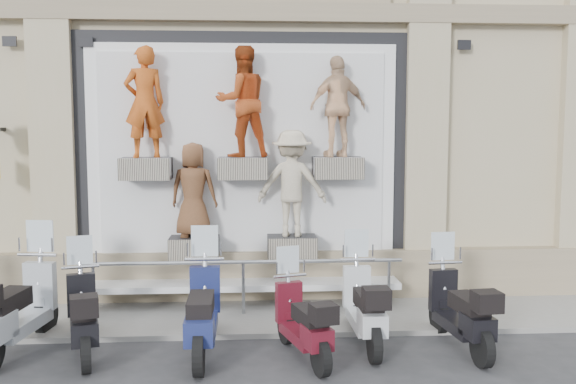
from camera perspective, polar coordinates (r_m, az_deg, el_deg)
name	(u,v)px	position (r m, az deg, el deg)	size (l,w,h in m)	color
ground	(243,366)	(8.38, -4.05, -15.19)	(90.00, 90.00, 0.00)	#2F2F32
sidewalk	(244,314)	(10.35, -3.97, -10.77)	(16.00, 2.20, 0.08)	#999791
shop_vitrine	(248,161)	(10.57, -3.59, 2.73)	(5.60, 0.92, 4.30)	black
guard_rail	(243,289)	(10.14, -3.99, -8.64)	(5.06, 0.10, 0.93)	#9EA0A5
scooter_c	(18,291)	(9.28, -22.89, -8.10)	(0.60, 2.07, 1.69)	#979CA3
scooter_d	(82,299)	(8.93, -17.81, -9.08)	(0.54, 1.84, 1.49)	black
scooter_e	(202,295)	(8.57, -7.64, -9.02)	(0.58, 2.00, 1.63)	#171F50
scooter_f	(302,307)	(8.38, 1.30, -10.16)	(0.50, 1.71, 1.39)	#4C0D17
scooter_g	(364,291)	(8.93, 6.80, -8.76)	(0.55, 1.87, 1.52)	#B7BBBE
scooter_h	(460,295)	(9.02, 15.05, -8.81)	(0.54, 1.85, 1.50)	black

